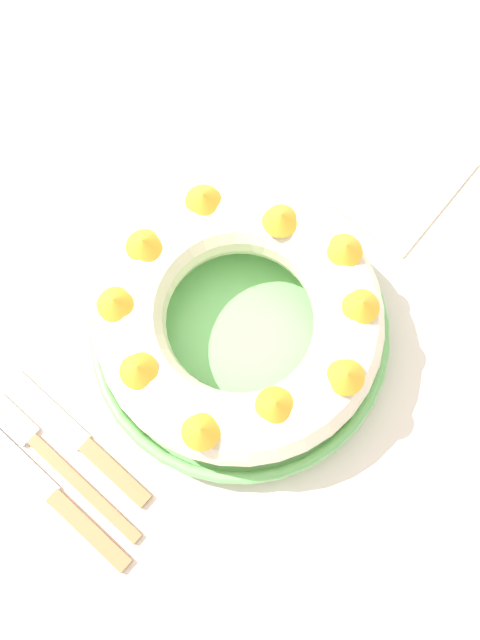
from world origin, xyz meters
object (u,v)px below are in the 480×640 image
(cake_knife, at_px, (87,446))
(bundt_cake, at_px, (240,320))
(serving_dish, at_px, (240,334))
(fork, at_px, (52,458))
(serving_knife, at_px, (56,498))
(napkin, at_px, (406,185))

(cake_knife, bearing_deg, bundt_cake, -17.82)
(cake_knife, bearing_deg, serving_dish, -17.82)
(bundt_cake, distance_m, fork, 0.23)
(serving_dish, relative_size, bundt_cake, 1.09)
(serving_knife, bearing_deg, bundt_cake, -8.64)
(fork, bearing_deg, napkin, -13.98)
(fork, xyz_separation_m, napkin, (0.47, -0.08, -0.00))
(serving_knife, distance_m, cake_knife, 0.06)
(bundt_cake, relative_size, cake_knife, 1.46)
(serving_knife, distance_m, napkin, 0.50)
(cake_knife, bearing_deg, serving_knife, -171.86)
(fork, bearing_deg, serving_knife, -132.81)
(bundt_cake, bearing_deg, cake_knife, 167.94)
(serving_dish, relative_size, fork, 1.49)
(bundt_cake, bearing_deg, serving_dish, -179.90)
(fork, distance_m, napkin, 0.48)
(serving_dish, xyz_separation_m, cake_knife, (-0.19, 0.04, -0.01))
(napkin, bearing_deg, cake_knife, 172.04)
(bundt_cake, bearing_deg, serving_knife, 173.87)
(cake_knife, bearing_deg, fork, 144.38)
(serving_dish, xyz_separation_m, bundt_cake, (0.00, 0.00, 0.05))
(cake_knife, distance_m, napkin, 0.45)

